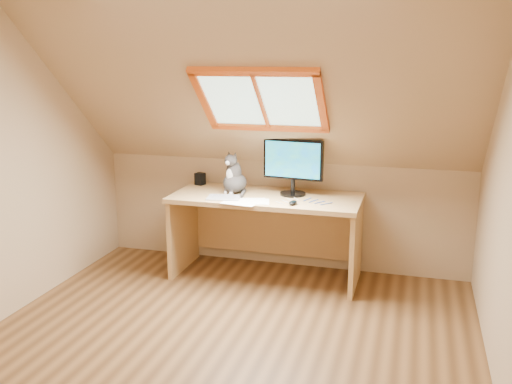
% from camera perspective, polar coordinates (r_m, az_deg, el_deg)
% --- Properties ---
extents(ground, '(3.50, 3.50, 0.00)m').
position_cam_1_polar(ground, '(4.06, -3.60, -15.48)').
color(ground, brown).
rests_on(ground, ground).
extents(room_shell, '(3.52, 3.52, 2.41)m').
position_cam_1_polar(room_shell, '(3.51, -4.45, 4.68)').
color(room_shell, tan).
rests_on(room_shell, ground).
extents(desk, '(1.67, 0.73, 0.76)m').
position_cam_1_polar(desk, '(5.16, 1.22, -2.66)').
color(desk, tan).
rests_on(desk, ground).
extents(monitor, '(0.54, 0.23, 0.50)m').
position_cam_1_polar(monitor, '(5.00, 3.73, 2.88)').
color(monitor, black).
rests_on(monitor, desk).
extents(cat, '(0.28, 0.31, 0.39)m').
position_cam_1_polar(cat, '(5.11, -2.20, 1.43)').
color(cat, '#47423F').
rests_on(cat, desk).
extents(desk_speaker, '(0.10, 0.10, 0.11)m').
position_cam_1_polar(desk_speaker, '(5.47, -5.61, 1.32)').
color(desk_speaker, black).
rests_on(desk_speaker, desk).
extents(graphics_tablet, '(0.31, 0.24, 0.01)m').
position_cam_1_polar(graphics_tablet, '(4.94, -3.25, -0.57)').
color(graphics_tablet, '#B2B2B7').
rests_on(graphics_tablet, desk).
extents(mouse, '(0.08, 0.12, 0.03)m').
position_cam_1_polar(mouse, '(4.73, 3.73, -1.08)').
color(mouse, black).
rests_on(mouse, desk).
extents(papers, '(0.35, 0.30, 0.01)m').
position_cam_1_polar(papers, '(4.80, -0.45, -1.01)').
color(papers, white).
rests_on(papers, desk).
extents(cables, '(0.51, 0.26, 0.01)m').
position_cam_1_polar(cables, '(4.84, 4.95, -0.93)').
color(cables, silver).
rests_on(cables, desk).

